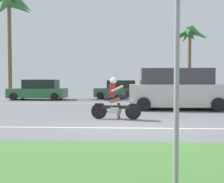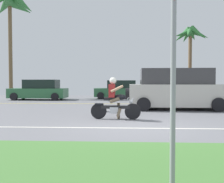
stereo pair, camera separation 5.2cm
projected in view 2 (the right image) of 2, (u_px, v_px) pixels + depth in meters
ground at (134, 115)px, 10.65m from camera, size 56.00×30.00×0.04m
grass_median at (152, 176)px, 3.56m from camera, size 56.00×3.80×0.06m
lane_line_near at (138, 128)px, 7.43m from camera, size 50.40×0.12×0.01m
lane_line_far at (131, 104)px, 15.76m from camera, size 50.40×0.12×0.01m
motorcyclist at (115, 101)px, 9.24m from camera, size 1.81×0.59×1.51m
suv_nearby at (176, 90)px, 12.61m from camera, size 4.88×2.25×1.99m
parked_car_0 at (39, 90)px, 19.45m from camera, size 4.27×1.94×1.52m
parked_car_1 at (120, 90)px, 20.89m from camera, size 3.93×2.15×1.48m
parked_car_2 at (183, 89)px, 20.97m from camera, size 4.48×1.99×1.63m
palm_tree_0 at (10, 7)px, 22.42m from camera, size 4.80×5.03×9.46m
palm_tree_2 at (190, 37)px, 23.52m from camera, size 3.44×3.41×6.48m
street_sign at (174, 47)px, 2.82m from camera, size 0.62×0.06×2.85m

